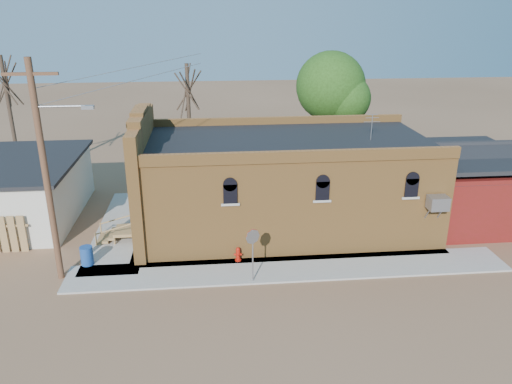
{
  "coord_description": "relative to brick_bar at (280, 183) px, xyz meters",
  "views": [
    {
      "loc": [
        -1.85,
        -17.91,
        10.68
      ],
      "look_at": [
        0.33,
        4.23,
        2.4
      ],
      "focal_mm": 35.0,
      "sensor_mm": 36.0,
      "label": 1
    }
  ],
  "objects": [
    {
      "name": "utility_pole",
      "position": [
        -9.79,
        -4.29,
        2.43
      ],
      "size": [
        3.12,
        0.26,
        9.0
      ],
      "color": "#4E2F1F",
      "rests_on": "ground"
    },
    {
      "name": "tree_bare_far",
      "position": [
        -15.64,
        8.51,
        4.02
      ],
      "size": [
        2.8,
        2.8,
        8.16
      ],
      "color": "#4B392B",
      "rests_on": "ground"
    },
    {
      "name": "trash_barrel",
      "position": [
        -8.94,
        -3.39,
        -1.84
      ],
      "size": [
        0.73,
        0.73,
        0.84
      ],
      "primitive_type": "cylinder",
      "rotation": [
        0.0,
        0.0,
        -0.44
      ],
      "color": "navy",
      "rests_on": "sidewalk_west"
    },
    {
      "name": "tree_bare_near",
      "position": [
        -4.64,
        7.51,
        3.62
      ],
      "size": [
        2.8,
        2.8,
        7.65
      ],
      "color": "#4B392B",
      "rests_on": "ground"
    },
    {
      "name": "ground",
      "position": [
        -1.64,
        -5.49,
        -2.34
      ],
      "size": [
        120.0,
        120.0,
        0.0
      ],
      "primitive_type": "plane",
      "color": "brown",
      "rests_on": "ground"
    },
    {
      "name": "stop_sign",
      "position": [
        -1.87,
        -5.49,
        -0.47
      ],
      "size": [
        0.58,
        0.35,
        2.33
      ],
      "rotation": [
        0.0,
        0.0,
        0.07
      ],
      "color": "gray",
      "rests_on": "sidewalk_south"
    },
    {
      "name": "sidewalk_south",
      "position": [
        -0.14,
        -4.59,
        -2.3
      ],
      "size": [
        19.0,
        2.2,
        0.08
      ],
      "primitive_type": "cube",
      "color": "#9E9991",
      "rests_on": "ground"
    },
    {
      "name": "fire_hydrant",
      "position": [
        -2.35,
        -3.7,
        -1.94
      ],
      "size": [
        0.38,
        0.38,
        0.65
      ],
      "rotation": [
        0.0,
        0.0,
        -0.41
      ],
      "color": "#AB1509",
      "rests_on": "sidewalk_south"
    },
    {
      "name": "red_shed",
      "position": [
        9.86,
        0.01,
        -0.07
      ],
      "size": [
        5.4,
        6.4,
        4.3
      ],
      "color": "#611610",
      "rests_on": "ground"
    },
    {
      "name": "tree_leafy",
      "position": [
        4.36,
        8.01,
        3.59
      ],
      "size": [
        4.4,
        4.4,
        8.15
      ],
      "color": "#4B392B",
      "rests_on": "ground"
    },
    {
      "name": "brick_bar",
      "position": [
        0.0,
        0.0,
        0.0
      ],
      "size": [
        16.4,
        7.97,
        6.3
      ],
      "color": "#AE7235",
      "rests_on": "ground"
    },
    {
      "name": "sidewalk_west",
      "position": [
        -7.94,
        0.51,
        -2.3
      ],
      "size": [
        2.6,
        10.0,
        0.08
      ],
      "primitive_type": "cube",
      "color": "#9E9991",
      "rests_on": "ground"
    }
  ]
}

